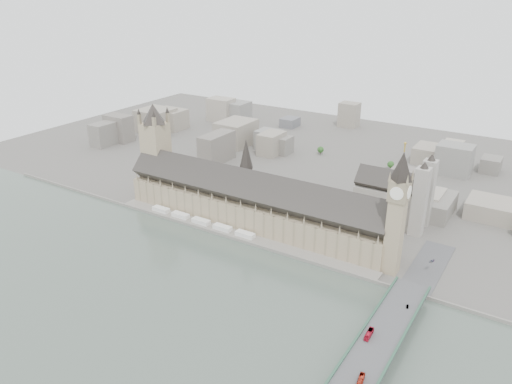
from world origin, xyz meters
The scene contains 18 objects.
ground centered at (0.00, 0.00, 0.00)m, with size 900.00×900.00×0.00m, color #595651.
river_thames centered at (0.00, -165.00, 0.00)m, with size 600.00×600.00×0.00m, color #47544B.
embankment_wall centered at (0.00, -15.00, 1.50)m, with size 600.00×1.50×3.00m, color gray.
river_terrace centered at (0.00, -7.50, 1.00)m, with size 270.00×15.00×2.00m, color gray.
terrace_tents centered at (-40.00, -7.00, 4.00)m, with size 118.00×7.00×4.00m.
palace_of_westminster centered at (0.00, 19.70, 22.71)m, with size 265.00×40.73×55.44m.
elizabeth_tower centered at (138.00, 8.00, 58.09)m, with size 17.00×17.00×107.50m.
victoria_tower centered at (-122.00, 26.00, 55.20)m, with size 30.00×30.00×100.00m.
central_tower centered at (-10.00, 26.00, 57.92)m, with size 13.00×13.00×48.00m.
westminster_bridge centered at (162.00, -87.50, 5.12)m, with size 25.00×325.00×10.25m, color #474749.
bridge_parapets centered at (162.00, -132.00, 10.82)m, with size 25.00×235.00×1.15m, color #305742, non-canonical shape.
westminster_abbey centered at (110.92, 95.00, 25.08)m, with size 68.00×36.00×64.00m.
city_skyline_inland centered at (0.00, 245.00, 19.00)m, with size 720.00×360.00×38.00m, color gray, non-canonical shape.
park_trees centered at (-10.00, 60.00, 7.50)m, with size 110.00×30.00×15.00m, color #19471A, non-canonical shape.
red_bus_north centered at (155.53, -88.95, 11.97)m, with size 2.88×12.33×3.43m, color red.
red_bus_south centered at (165.54, -128.99, 11.91)m, with size 2.80×11.95×3.33m, color #A52414.
car_silver centered at (167.03, -46.49, 10.91)m, with size 1.39×4.00×1.32m, color gray.
car_approach centered at (165.89, 22.33, 10.98)m, with size 2.06×5.06×1.47m, color gray.
Camera 1 is at (228.97, -337.53, 213.07)m, focal length 35.00 mm.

